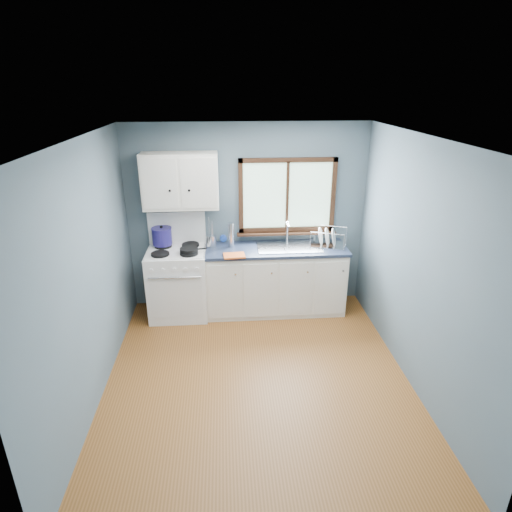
{
  "coord_description": "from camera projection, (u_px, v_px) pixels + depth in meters",
  "views": [
    {
      "loc": [
        -0.3,
        -3.75,
        2.95
      ],
      "look_at": [
        0.05,
        0.9,
        1.05
      ],
      "focal_mm": 30.0,
      "sensor_mm": 36.0,
      "label": 1
    }
  ],
  "objects": [
    {
      "name": "utensil_crock",
      "position": [
        211.0,
        241.0,
        5.66
      ],
      "size": [
        0.16,
        0.16,
        0.4
      ],
      "rotation": [
        0.0,
        0.0,
        0.26
      ],
      "color": "silver",
      "rests_on": "countertop"
    },
    {
      "name": "gas_range",
      "position": [
        178.0,
        281.0,
        5.71
      ],
      "size": [
        0.76,
        0.69,
        1.36
      ],
      "color": "white",
      "rests_on": "floor"
    },
    {
      "name": "countertop",
      "position": [
        276.0,
        249.0,
        5.66
      ],
      "size": [
        1.89,
        0.64,
        0.04
      ],
      "primitive_type": "cube",
      "color": "#1A2336",
      "rests_on": "base_cabinets"
    },
    {
      "name": "base_cabinets",
      "position": [
        275.0,
        282.0,
        5.85
      ],
      "size": [
        1.85,
        0.6,
        0.88
      ],
      "color": "white",
      "rests_on": "floor"
    },
    {
      "name": "wall_back",
      "position": [
        247.0,
        217.0,
        5.8
      ],
      "size": [
        3.2,
        0.02,
        2.5
      ],
      "primitive_type": "cube",
      "color": "#4F616A",
      "rests_on": "ground"
    },
    {
      "name": "dish_rack",
      "position": [
        328.0,
        241.0,
        5.73
      ],
      "size": [
        0.55,
        0.49,
        0.24
      ],
      "rotation": [
        0.0,
        0.0,
        -0.36
      ],
      "color": "silver",
      "rests_on": "countertop"
    },
    {
      "name": "wall_right",
      "position": [
        419.0,
        267.0,
        4.24
      ],
      "size": [
        0.02,
        3.6,
        2.5
      ],
      "primitive_type": "cube",
      "color": "#4F616A",
      "rests_on": "ground"
    },
    {
      "name": "soap_bottle",
      "position": [
        224.0,
        234.0,
        5.79
      ],
      "size": [
        0.11,
        0.11,
        0.25
      ],
      "primitive_type": "imported",
      "rotation": [
        0.0,
        0.0,
        0.12
      ],
      "color": "#2047AC",
      "rests_on": "countertop"
    },
    {
      "name": "window",
      "position": [
        287.0,
        201.0,
        5.72
      ],
      "size": [
        1.36,
        0.1,
        1.03
      ],
      "color": "#9EC6A8",
      "rests_on": "wall_back"
    },
    {
      "name": "stockpot",
      "position": [
        162.0,
        236.0,
        5.62
      ],
      "size": [
        0.31,
        0.31,
        0.26
      ],
      "rotation": [
        0.0,
        0.0,
        0.18
      ],
      "color": "navy",
      "rests_on": "gas_range"
    },
    {
      "name": "wall_front",
      "position": [
        283.0,
        401.0,
        2.46
      ],
      "size": [
        3.2,
        0.02,
        2.5
      ],
      "primitive_type": "cube",
      "color": "#4F616A",
      "rests_on": "ground"
    },
    {
      "name": "ceiling",
      "position": [
        258.0,
        138.0,
        3.65
      ],
      "size": [
        3.2,
        3.6,
        0.02
      ],
      "primitive_type": "cube",
      "color": "white",
      "rests_on": "wall_back"
    },
    {
      "name": "floor",
      "position": [
        258.0,
        378.0,
        4.6
      ],
      "size": [
        3.2,
        3.6,
        0.02
      ],
      "primitive_type": "cube",
      "color": "brown",
      "rests_on": "ground"
    },
    {
      "name": "upper_cabinets",
      "position": [
        180.0,
        181.0,
        5.36
      ],
      "size": [
        0.95,
        0.35,
        0.7
      ],
      "color": "white",
      "rests_on": "wall_back"
    },
    {
      "name": "wall_left",
      "position": [
        87.0,
        277.0,
        4.02
      ],
      "size": [
        0.02,
        3.6,
        2.5
      ],
      "primitive_type": "cube",
      "color": "#4F616A",
      "rests_on": "ground"
    },
    {
      "name": "dish_towel",
      "position": [
        234.0,
        255.0,
        5.37
      ],
      "size": [
        0.28,
        0.22,
        0.02
      ],
      "primitive_type": "cube",
      "rotation": [
        0.0,
        0.0,
        0.09
      ],
      "color": "#DA5E24",
      "rests_on": "countertop"
    },
    {
      "name": "thermos",
      "position": [
        231.0,
        235.0,
        5.63
      ],
      "size": [
        0.09,
        0.09,
        0.33
      ],
      "primitive_type": "cylinder",
      "rotation": [
        0.0,
        0.0,
        -0.18
      ],
      "color": "silver",
      "rests_on": "countertop"
    },
    {
      "name": "sink",
      "position": [
        289.0,
        252.0,
        5.69
      ],
      "size": [
        0.84,
        0.46,
        0.44
      ],
      "color": "silver",
      "rests_on": "countertop"
    },
    {
      "name": "skillet",
      "position": [
        189.0,
        250.0,
        5.41
      ],
      "size": [
        0.36,
        0.27,
        0.05
      ],
      "rotation": [
        0.0,
        0.0,
        0.18
      ],
      "color": "black",
      "rests_on": "gas_range"
    }
  ]
}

